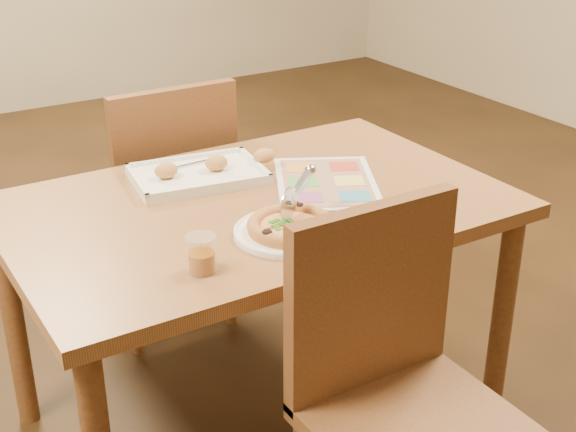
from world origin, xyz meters
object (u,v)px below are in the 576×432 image
glass_tumbler (201,256)px  appetizer_tray (202,174)px  chair_far (167,180)px  dining_table (256,229)px  chair_near (394,362)px  menu (326,182)px  pizza_cutter (296,193)px  pizza (292,226)px  plate (288,232)px

glass_tumbler → appetizer_tray: bearing=64.1°
chair_far → dining_table: bearing=90.0°
dining_table → chair_far: 0.61m
dining_table → chair_near: 0.61m
appetizer_tray → menu: (0.28, -0.21, -0.01)m
pizza_cutter → appetizer_tray: 0.40m
dining_table → appetizer_tray: (-0.06, 0.21, 0.10)m
pizza → pizza_cutter: pizza_cutter is taller
plate → appetizer_tray: bearing=92.8°
chair_far → pizza_cutter: 0.82m
chair_near → chair_far: 1.20m
chair_far → pizza: bearing=88.0°
chair_far → plate: 0.84m
menu → appetizer_tray: bearing=144.1°
pizza → glass_tumbler: 0.27m
dining_table → pizza: 0.26m
dining_table → chair_near: (0.00, -0.60, -0.07)m
dining_table → plate: (-0.03, -0.22, 0.09)m
menu → pizza_cutter: bearing=-139.4°
pizza → appetizer_tray: 0.44m
pizza → glass_tumbler: (-0.26, -0.05, 0.01)m
dining_table → menu: (0.23, 0.00, 0.09)m
appetizer_tray → glass_tumbler: 0.54m
dining_table → pizza_cutter: size_ratio=8.90×
chair_far → appetizer_tray: 0.43m
chair_far → plate: bearing=87.6°
chair_near → glass_tumbler: 0.48m
pizza_cutter → menu: pizza_cutter is taller
appetizer_tray → plate: bearing=-87.2°
dining_table → appetizer_tray: 0.24m
dining_table → plate: size_ratio=4.95×
dining_table → chair_near: bearing=-90.0°
chair_far → appetizer_tray: size_ratio=1.10×
chair_near → appetizer_tray: size_ratio=1.10×
dining_table → chair_far: bearing=90.0°
chair_far → menu: bearing=110.8°
chair_far → menu: 0.66m
plate → glass_tumbler: (-0.26, -0.06, 0.03)m
chair_far → pizza_cutter: size_ratio=3.22×
plate → appetizer_tray: (-0.02, 0.43, 0.01)m
chair_far → appetizer_tray: bearing=82.0°
plate → pizza: (0.01, -0.01, 0.02)m
chair_far → plate: size_ratio=1.79×
plate → glass_tumbler: bearing=-167.6°
plate → pizza: 0.02m
chair_near → glass_tumbler: bearing=131.9°
pizza_cutter → dining_table: bearing=62.4°
plate → glass_tumbler: 0.26m
chair_far → pizza: 0.85m
pizza_cutter → chair_near: bearing=-123.4°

